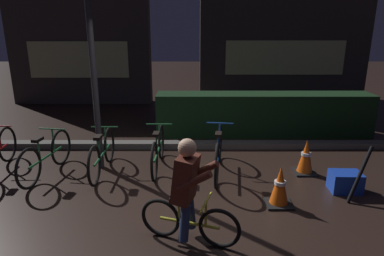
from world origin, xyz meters
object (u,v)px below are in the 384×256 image
Objects in this scene: parked_bike_left_mid at (45,156)px; traffic_cone_far at (305,157)px; street_post at (94,86)px; closed_umbrella at (359,174)px; traffic_cone_near at (279,186)px; parked_bike_center_right at (157,150)px; cyclist at (187,191)px; parked_bike_right_mid at (218,153)px; blue_crate at (344,182)px; parked_bike_center_left at (101,154)px.

parked_bike_left_mid is 4.31m from traffic_cone_far.
closed_umbrella is at bearing -16.18° from street_post.
street_post is 3.31m from traffic_cone_near.
cyclist is (0.54, -2.05, 0.29)m from parked_bike_center_right.
parked_bike_left_mid is 2.84m from parked_bike_right_mid.
traffic_cone_far is (3.51, -0.24, -1.16)m from street_post.
cyclist is 2.61m from closed_umbrella.
street_post is 6.56× the size of blue_crate.
street_post reaches higher than cyclist.
parked_bike_center_right reaches higher than traffic_cone_far.
traffic_cone_near is at bearing -111.37° from parked_bike_center_left.
parked_bike_center_right is at bearing 163.76° from blue_crate.
parked_bike_right_mid is 3.04× the size of traffic_cone_near.
cyclist is at bearing -147.09° from traffic_cone_near.
parked_bike_center_left is at bearing 158.34° from traffic_cone_near.
parked_bike_center_right is at bearing 122.62° from cyclist.
parked_bike_left_mid is 0.91× the size of parked_bike_right_mid.
parked_bike_center_left is at bearing 179.71° from traffic_cone_far.
parked_bike_center_left is 1.88× the size of closed_umbrella.
parked_bike_right_mid is at bearing 93.23° from cyclist.
blue_crate is (3.90, -0.90, -1.29)m from street_post.
parked_bike_center_right reaches higher than parked_bike_center_left.
traffic_cone_near is at bearing 50.87° from cyclist.
parked_bike_left_mid is at bearing -178.84° from traffic_cone_far.
street_post is 3.70m from traffic_cone_far.
traffic_cone_near is (1.79, -1.24, -0.06)m from parked_bike_center_right.
parked_bike_center_left is 1.94m from parked_bike_right_mid.
traffic_cone_near is 1.17m from closed_umbrella.
closed_umbrella is at bearing -74.90° from blue_crate.
parked_bike_right_mid reaches higher than parked_bike_center_left.
closed_umbrella reaches higher than blue_crate.
street_post is 2.74m from cyclist.
parked_bike_center_left reaches higher than blue_crate.
cyclist reaches higher than traffic_cone_far.
street_post reaches higher than traffic_cone_near.
traffic_cone_far is at bearing 61.72° from cyclist.
traffic_cone_far is (3.41, -0.02, -0.05)m from parked_bike_center_left.
closed_umbrella is (0.46, -0.91, 0.10)m from traffic_cone_far.
cyclist reaches higher than parked_bike_center_right.
traffic_cone_near reaches higher than blue_crate.
parked_bike_center_left is 3.64× the size of blue_crate.
blue_crate is at bearing 72.17° from closed_umbrella.
parked_bike_left_mid is at bearing 96.92° from parked_bike_center_left.
parked_bike_right_mid reaches higher than traffic_cone_far.
street_post is 1.65× the size of parked_bike_right_mid.
parked_bike_center_left is (0.90, 0.10, 0.00)m from parked_bike_left_mid.
blue_crate is (2.88, -0.84, -0.19)m from parked_bike_center_right.
street_post is 2.32× the size of cyclist.
street_post is at bearing 166.99° from blue_crate.
traffic_cone_near is at bearing -24.85° from street_post.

